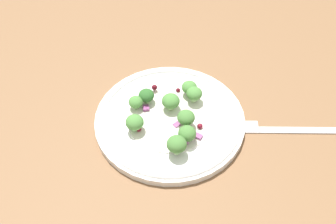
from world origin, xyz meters
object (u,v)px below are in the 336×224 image
at_px(broccoli_floret_1, 189,88).
at_px(fork, 287,128).
at_px(broccoli_floret_0, 136,102).
at_px(broccoli_floret_2, 146,96).
at_px(plate, 168,120).

bearing_deg(broccoli_floret_1, fork, 161.79).
distance_m(broccoli_floret_0, broccoli_floret_2, 0.02).
bearing_deg(plate, fork, -179.55).
distance_m(plate, broccoli_floret_0, 0.06).
height_order(broccoli_floret_0, broccoli_floret_1, broccoli_floret_1).
bearing_deg(broccoli_floret_1, plate, 59.96).
bearing_deg(broccoli_floret_0, fork, 176.33).
height_order(broccoli_floret_1, fork, broccoli_floret_1).
bearing_deg(plate, broccoli_floret_0, -17.79).
xyz_separation_m(plate, fork, (-0.19, -0.00, -0.01)).
distance_m(plate, broccoli_floret_1, 0.07).
xyz_separation_m(broccoli_floret_1, broccoli_floret_2, (0.07, 0.02, -0.00)).
relative_size(plate, broccoli_floret_1, 9.32).
height_order(plate, broccoli_floret_0, broccoli_floret_0).
bearing_deg(broccoli_floret_2, broccoli_floret_0, 42.22).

